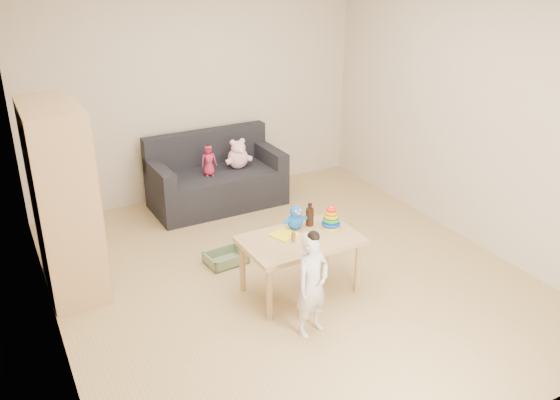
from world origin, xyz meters
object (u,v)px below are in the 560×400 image
wardrobe (63,200)px  play_table (300,265)px  sofa (217,188)px  toddler (312,286)px

wardrobe → play_table: 2.08m
sofa → play_table: bearing=-93.2°
toddler → wardrobe: bearing=117.3°
wardrobe → toddler: 2.23m
toddler → sofa: bearing=67.5°
play_table → wardrobe: bearing=149.7°
wardrobe → sofa: size_ratio=1.10×
toddler → play_table: bearing=52.9°
sofa → toddler: bearing=-97.4°
wardrobe → toddler: bearing=-46.0°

